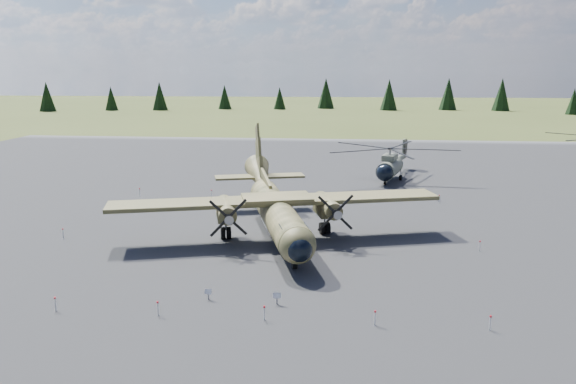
# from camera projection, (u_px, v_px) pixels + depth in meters

# --- Properties ---
(ground) EXTENTS (500.00, 500.00, 0.00)m
(ground) POSITION_uv_depth(u_px,v_px,m) (264.00, 245.00, 44.08)
(ground) COLOR #4A5224
(ground) RESTS_ON ground
(apron) EXTENTS (120.00, 120.00, 0.04)m
(apron) POSITION_uv_depth(u_px,v_px,m) (279.00, 213.00, 53.80)
(apron) COLOR #525356
(apron) RESTS_ON ground
(transport_plane) EXTENTS (26.40, 23.58, 8.80)m
(transport_plane) POSITION_uv_depth(u_px,v_px,m) (275.00, 205.00, 46.26)
(transport_plane) COLOR #36391E
(transport_plane) RESTS_ON ground
(helicopter_near) EXTENTS (20.36, 21.01, 4.22)m
(helicopter_near) POSITION_uv_depth(u_px,v_px,m) (390.00, 157.00, 68.78)
(helicopter_near) COLOR slate
(helicopter_near) RESTS_ON ground
(info_placard_left) EXTENTS (0.44, 0.21, 0.67)m
(info_placard_left) POSITION_uv_depth(u_px,v_px,m) (208.00, 293.00, 33.42)
(info_placard_left) COLOR gray
(info_placard_left) RESTS_ON ground
(info_placard_right) EXTENTS (0.49, 0.25, 0.74)m
(info_placard_right) POSITION_uv_depth(u_px,v_px,m) (277.00, 297.00, 32.73)
(info_placard_right) COLOR gray
(info_placard_right) RESTS_ON ground
(barrier_fence) EXTENTS (33.12, 29.62, 0.85)m
(barrier_fence) POSITION_uv_depth(u_px,v_px,m) (258.00, 239.00, 43.95)
(barrier_fence) COLOR white
(barrier_fence) RESTS_ON ground
(treeline) EXTENTS (340.70, 331.36, 11.00)m
(treeline) POSITION_uv_depth(u_px,v_px,m) (266.00, 181.00, 44.66)
(treeline) COLOR black
(treeline) RESTS_ON ground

